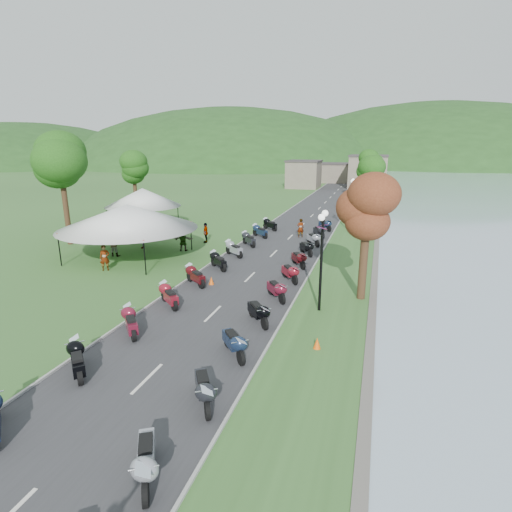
% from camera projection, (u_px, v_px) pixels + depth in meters
% --- Properties ---
extents(road, '(7.00, 120.00, 0.02)m').
position_uv_depth(road, '(303.00, 225.00, 41.98)').
color(road, '#373739').
rests_on(road, ground).
extents(hills_backdrop, '(360.00, 120.00, 76.00)m').
position_uv_depth(hills_backdrop, '(365.00, 163.00, 189.31)').
color(hills_backdrop, '#285621').
rests_on(hills_backdrop, ground).
extents(far_building, '(18.00, 16.00, 5.00)m').
position_uv_depth(far_building, '(334.00, 173.00, 83.32)').
color(far_building, '#796E5E').
rests_on(far_building, ground).
extents(moto_row_left, '(2.60, 42.85, 1.10)m').
position_uv_depth(moto_row_left, '(168.00, 296.00, 20.73)').
color(moto_row_left, '#331411').
rests_on(moto_row_left, ground).
extents(moto_row_right, '(2.60, 37.49, 1.10)m').
position_uv_depth(moto_row_right, '(283.00, 280.00, 23.14)').
color(moto_row_right, '#331411').
rests_on(moto_row_right, ground).
extents(vendor_tent_main, '(6.72, 6.72, 4.00)m').
position_uv_depth(vendor_tent_main, '(129.00, 231.00, 29.43)').
color(vendor_tent_main, white).
rests_on(vendor_tent_main, ground).
extents(vendor_tent_side, '(4.98, 4.98, 4.00)m').
position_uv_depth(vendor_tent_side, '(144.00, 208.00, 40.12)').
color(vendor_tent_side, white).
rests_on(vendor_tent_side, ground).
extents(tree_park_left, '(4.13, 4.13, 11.48)m').
position_uv_depth(tree_park_left, '(62.00, 175.00, 32.46)').
color(tree_park_left, '#276419').
rests_on(tree_park_left, ground).
extents(tree_lakeside, '(2.79, 2.79, 7.76)m').
position_uv_depth(tree_lakeside, '(366.00, 229.00, 20.86)').
color(tree_lakeside, '#276419').
rests_on(tree_lakeside, ground).
extents(pedestrian_a, '(0.79, 0.74, 1.75)m').
position_uv_depth(pedestrian_a, '(106.00, 270.00, 26.81)').
color(pedestrian_a, slate).
rests_on(pedestrian_a, ground).
extents(pedestrian_b, '(0.95, 0.56, 1.89)m').
position_uv_depth(pedestrian_b, '(115.00, 256.00, 30.30)').
color(pedestrian_b, slate).
rests_on(pedestrian_b, ground).
extents(pedestrian_c, '(1.06, 1.28, 1.86)m').
position_uv_depth(pedestrian_c, '(142.00, 248.00, 32.62)').
color(pedestrian_c, slate).
rests_on(pedestrian_c, ground).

